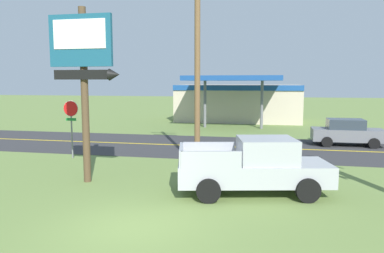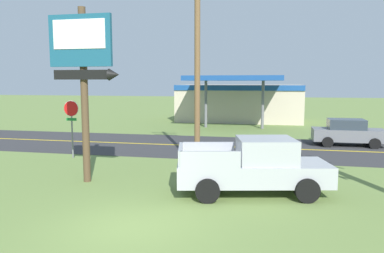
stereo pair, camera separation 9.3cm
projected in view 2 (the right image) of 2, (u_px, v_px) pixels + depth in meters
ground_plane at (130, 227)px, 10.05m from camera, size 180.00×180.00×0.00m
road_asphalt at (209, 146)px, 22.67m from camera, size 140.00×8.00×0.02m
road_centre_line at (209, 146)px, 22.67m from camera, size 126.00×0.20×0.01m
motel_sign at (83, 64)px, 14.02m from camera, size 2.76×0.54×6.67m
stop_sign at (72, 119)px, 18.99m from camera, size 0.80×0.08×2.95m
utility_pole at (197, 58)px, 16.84m from camera, size 1.93×0.26×9.29m
gas_station at (240, 102)px, 37.01m from camera, size 12.00×11.50×4.40m
pickup_silver_parked_on_lawn at (254, 167)px, 12.97m from camera, size 5.50×3.06×1.96m
car_grey_near_lane at (348, 132)px, 22.80m from camera, size 4.20×2.00×1.64m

